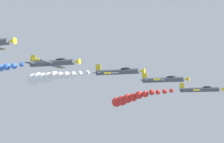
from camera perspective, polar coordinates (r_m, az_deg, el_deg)
airplane_lead at (r=76.07m, az=16.16°, el=-3.27°), size 9.57×10.35×2.35m
smoke_trail_lead at (r=80.92m, az=3.33°, el=-5.04°), size 4.66×17.07×4.41m
airplane_left_inner at (r=67.82m, az=9.62°, el=-1.53°), size 9.57×10.35×2.34m
airplane_right_inner at (r=61.63m, az=1.13°, el=-0.05°), size 9.51×10.35×2.73m
smoke_trail_right_inner at (r=71.08m, az=-12.47°, el=-1.13°), size 4.76×16.97×2.98m
airplane_left_outer at (r=57.45m, az=-11.03°, el=1.59°), size 9.57×10.35×2.33m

